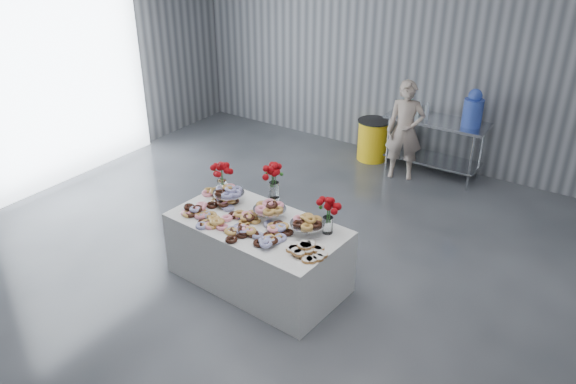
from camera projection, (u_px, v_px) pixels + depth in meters
The scene contains 16 objects.
ground at pixel (235, 295), 6.08m from camera, with size 9.00×9.00×0.00m, color #323439.
room_walls at pixel (203, 46), 5.05m from camera, with size 8.04×9.04×4.02m.
display_table at pixel (258, 252), 6.15m from camera, with size 1.90×1.00×0.75m, color white.
prep_table at pixel (435, 137), 8.50m from camera, with size 1.50×0.60×0.90m.
donut_mounds at pixel (254, 221), 5.91m from camera, with size 1.80×0.80×0.09m, color gold, non-canonical shape.
cake_stand_left at pixel (229, 192), 6.31m from camera, with size 0.36×0.36×0.17m.
cake_stand_mid at pixel (270, 207), 5.99m from camera, with size 0.36×0.36×0.17m.
cake_stand_right at pixel (307, 222), 5.71m from camera, with size 0.36×0.36×0.17m.
danish_pile at pixel (306, 249), 5.43m from camera, with size 0.48×0.48×0.11m, color silver, non-canonical shape.
bouquet_left at pixel (221, 171), 6.42m from camera, with size 0.26×0.26×0.42m.
bouquet_right at pixel (328, 207), 5.66m from camera, with size 0.26×0.26×0.42m.
bouquet_center at pixel (274, 178), 6.07m from camera, with size 0.26×0.26×0.57m.
water_jug at pixel (473, 110), 8.01m from camera, with size 0.28×0.28×0.55m.
drink_bottles at pixel (415, 109), 8.39m from camera, with size 0.54×0.08×0.27m, color #268C33, non-canonical shape.
person at pixel (405, 131), 8.36m from camera, with size 0.55×0.36×1.51m, color #CC8C93.
trash_barrel at pixel (373, 140), 9.14m from camera, with size 0.52×0.52×0.67m.
Camera 1 is at (3.21, -3.72, 3.80)m, focal length 35.00 mm.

